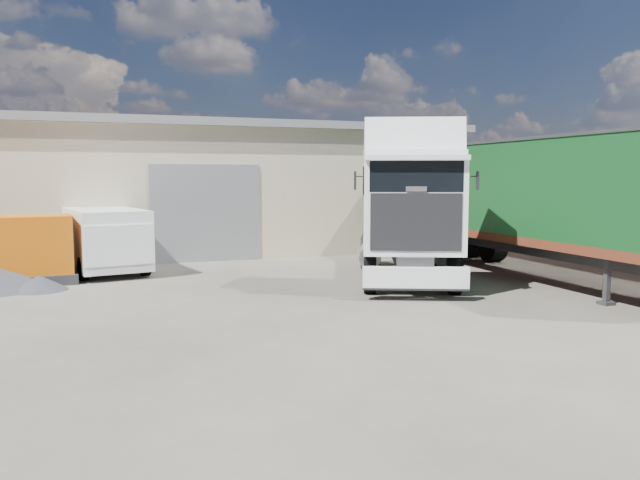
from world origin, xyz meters
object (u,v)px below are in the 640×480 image
object	(u,v)px
box_trailer	(532,195)
panel_van	(104,239)
tractor_unit	(409,218)
orange_skip	(18,254)

from	to	relation	value
box_trailer	panel_van	bearing A→B (deg)	155.70
tractor_unit	box_trailer	size ratio (longest dim) A/B	0.57
tractor_unit	panel_van	xyz separation A→B (m)	(-8.29, 5.76, -0.89)
panel_van	orange_skip	bearing A→B (deg)	-157.36
tractor_unit	orange_skip	size ratio (longest dim) A/B	2.18
tractor_unit	panel_van	bearing A→B (deg)	168.08
panel_van	orange_skip	xyz separation A→B (m)	(-2.42, -1.61, -0.21)
tractor_unit	panel_van	world-z (taller)	tractor_unit
orange_skip	tractor_unit	bearing A→B (deg)	-25.85
panel_van	box_trailer	bearing A→B (deg)	-35.32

